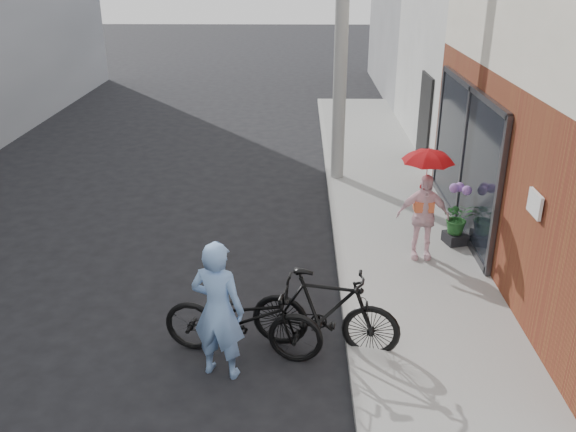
{
  "coord_description": "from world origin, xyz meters",
  "views": [
    {
      "loc": [
        0.26,
        -6.77,
        4.61
      ],
      "look_at": [
        0.11,
        1.45,
        1.1
      ],
      "focal_mm": 38.0,
      "sensor_mm": 36.0,
      "label": 1
    }
  ],
  "objects_px": {
    "utility_pole": "(342,17)",
    "kimono_woman": "(423,217)",
    "officer": "(218,310)",
    "bike_left": "(243,318)",
    "bike_right": "(325,312)",
    "planter": "(455,238)"
  },
  "relations": [
    {
      "from": "utility_pole",
      "to": "officer",
      "type": "xyz_separation_m",
      "value": [
        -1.76,
        -6.79,
        -2.63
      ]
    },
    {
      "from": "bike_left",
      "to": "planter",
      "type": "xyz_separation_m",
      "value": [
        3.34,
        3.05,
        -0.32
      ]
    },
    {
      "from": "utility_pole",
      "to": "planter",
      "type": "relative_size",
      "value": 20.1
    },
    {
      "from": "bike_left",
      "to": "kimono_woman",
      "type": "xyz_separation_m",
      "value": [
        2.64,
        2.53,
        0.3
      ]
    },
    {
      "from": "utility_pole",
      "to": "kimono_woman",
      "type": "distance_m",
      "value": 4.85
    },
    {
      "from": "officer",
      "to": "kimono_woman",
      "type": "bearing_deg",
      "value": -119.11
    },
    {
      "from": "kimono_woman",
      "to": "planter",
      "type": "relative_size",
      "value": 4.04
    },
    {
      "from": "officer",
      "to": "planter",
      "type": "height_order",
      "value": "officer"
    },
    {
      "from": "bike_right",
      "to": "officer",
      "type": "bearing_deg",
      "value": 122.83
    },
    {
      "from": "planter",
      "to": "utility_pole",
      "type": "bearing_deg",
      "value": 118.46
    },
    {
      "from": "utility_pole",
      "to": "bike_left",
      "type": "bearing_deg",
      "value": -103.29
    },
    {
      "from": "bike_left",
      "to": "kimono_woman",
      "type": "height_order",
      "value": "kimono_woman"
    },
    {
      "from": "utility_pole",
      "to": "kimono_woman",
      "type": "height_order",
      "value": "utility_pole"
    },
    {
      "from": "officer",
      "to": "bike_left",
      "type": "distance_m",
      "value": 0.56
    },
    {
      "from": "kimono_woman",
      "to": "officer",
      "type": "bearing_deg",
      "value": -132.34
    },
    {
      "from": "officer",
      "to": "kimono_woman",
      "type": "xyz_separation_m",
      "value": [
        2.88,
        2.9,
        -0.05
      ]
    },
    {
      "from": "bike_left",
      "to": "planter",
      "type": "bearing_deg",
      "value": -37.71
    },
    {
      "from": "bike_left",
      "to": "bike_right",
      "type": "distance_m",
      "value": 1.02
    },
    {
      "from": "utility_pole",
      "to": "planter",
      "type": "height_order",
      "value": "utility_pole"
    },
    {
      "from": "utility_pole",
      "to": "planter",
      "type": "xyz_separation_m",
      "value": [
        1.83,
        -3.37,
        -3.29
      ]
    },
    {
      "from": "officer",
      "to": "bike_right",
      "type": "xyz_separation_m",
      "value": [
        1.26,
        0.48,
        -0.31
      ]
    },
    {
      "from": "officer",
      "to": "kimono_woman",
      "type": "relative_size",
      "value": 1.24
    }
  ]
}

